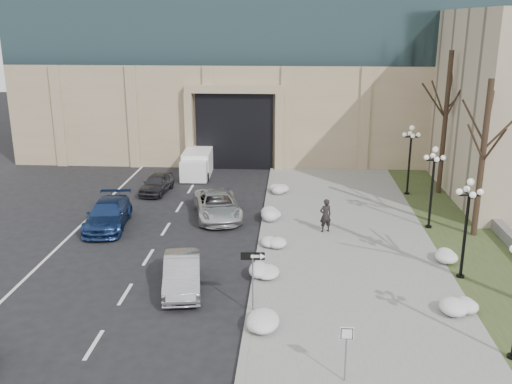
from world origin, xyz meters
TOP-DOWN VIEW (x-y plane):
  - sidewalk at (3.50, 14.00)m, footprint 9.00×40.00m
  - curb at (-1.00, 14.00)m, footprint 0.30×40.00m
  - grass_strip at (10.00, 14.00)m, footprint 4.00×40.00m
  - car_b at (-4.13, 10.68)m, footprint 2.27×4.65m
  - car_c at (-9.81, 18.15)m, footprint 2.70×5.46m
  - car_d at (-3.84, 20.23)m, footprint 3.75×5.87m
  - car_e at (-8.62, 25.00)m, footprint 1.94×4.00m
  - pedestrian at (2.44, 17.90)m, footprint 0.81×0.68m
  - box_truck at (-6.64, 30.10)m, footprint 2.25×5.84m
  - one_way_sign at (-0.74, 8.70)m, footprint 0.99×0.27m
  - keep_sign at (2.39, 4.27)m, footprint 0.44×0.06m
  - snow_clump_c at (-0.48, 7.43)m, footprint 1.10×1.60m
  - snow_clump_d at (-0.78, 11.92)m, footprint 1.10×1.60m
  - snow_clump_e at (-0.46, 15.83)m, footprint 1.10×1.60m
  - snow_clump_f at (-0.73, 20.06)m, footprint 1.10×1.60m
  - snow_clump_g at (-0.47, 24.95)m, footprint 1.10×1.60m
  - snow_clump_i at (7.43, 8.97)m, footprint 1.10×1.60m
  - snow_clump_j at (7.73, 14.58)m, footprint 1.10×1.60m
  - snow_clump_k at (-0.45, 19.89)m, footprint 1.10×1.60m
  - lamppost_b at (8.30, 12.50)m, footprint 1.18×1.18m
  - lamppost_c at (8.30, 19.00)m, footprint 1.18×1.18m
  - lamppost_d at (8.30, 25.50)m, footprint 1.18×1.18m
  - tree_mid at (10.50, 18.00)m, footprint 3.20×3.20m
  - tree_far at (10.50, 26.00)m, footprint 3.20×3.20m

SIDE VIEW (x-z plane):
  - grass_strip at x=10.00m, z-range 0.00..0.10m
  - sidewalk at x=3.50m, z-range 0.00..0.12m
  - curb at x=-1.00m, z-range 0.00..0.14m
  - snow_clump_c at x=-0.48m, z-range 0.12..0.48m
  - snow_clump_d at x=-0.78m, z-range 0.12..0.48m
  - snow_clump_e at x=-0.46m, z-range 0.12..0.48m
  - snow_clump_f at x=-0.73m, z-range 0.12..0.48m
  - snow_clump_g at x=-0.47m, z-range 0.12..0.48m
  - snow_clump_i at x=7.43m, z-range 0.12..0.48m
  - snow_clump_j at x=7.73m, z-range 0.12..0.48m
  - snow_clump_k at x=-0.45m, z-range 0.12..0.48m
  - car_e at x=-8.62m, z-range 0.00..1.32m
  - car_b at x=-4.13m, z-range 0.00..1.47m
  - car_d at x=-3.84m, z-range 0.00..1.51m
  - car_c at x=-9.81m, z-range 0.00..1.53m
  - box_truck at x=-6.64m, z-range -0.03..1.80m
  - pedestrian at x=2.44m, z-range 0.12..2.00m
  - keep_sign at x=2.39m, z-range 0.49..2.55m
  - one_way_sign at x=-0.74m, z-range 0.86..3.51m
  - lamppost_b at x=8.30m, z-range 0.69..5.45m
  - lamppost_c at x=8.30m, z-range 0.69..5.45m
  - lamppost_d at x=8.30m, z-range 0.69..5.45m
  - tree_mid at x=10.50m, z-range 1.25..9.75m
  - tree_far at x=10.50m, z-range 1.40..10.90m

